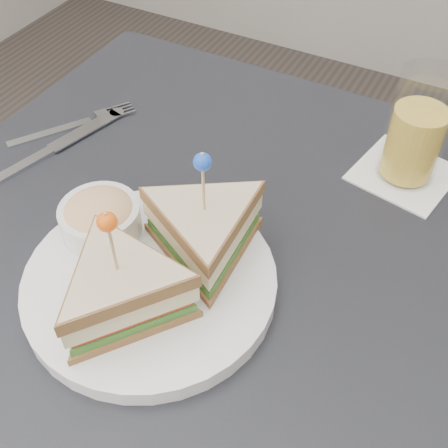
# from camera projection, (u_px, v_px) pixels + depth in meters

# --- Properties ---
(table) EXTENTS (0.80, 0.80, 0.75)m
(table) POSITION_uv_depth(u_px,v_px,m) (213.00, 295.00, 0.71)
(table) COLOR black
(table) RESTS_ON ground
(plate_meal) EXTENTS (0.36, 0.36, 0.16)m
(plate_meal) POSITION_uv_depth(u_px,v_px,m) (155.00, 260.00, 0.59)
(plate_meal) COLOR white
(plate_meal) RESTS_ON table
(cutlery_fork) EXTENTS (0.12, 0.17, 0.01)m
(cutlery_fork) POSITION_uv_depth(u_px,v_px,m) (79.00, 124.00, 0.82)
(cutlery_fork) COLOR silver
(cutlery_fork) RESTS_ON table
(cutlery_knife) EXTENTS (0.07, 0.22, 0.01)m
(cutlery_knife) POSITION_uv_depth(u_px,v_px,m) (57.00, 146.00, 0.79)
(cutlery_knife) COLOR silver
(cutlery_knife) RESTS_ON table
(drink_set) EXTENTS (0.14, 0.14, 0.15)m
(drink_set) POSITION_uv_depth(u_px,v_px,m) (416.00, 134.00, 0.70)
(drink_set) COLOR white
(drink_set) RESTS_ON table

